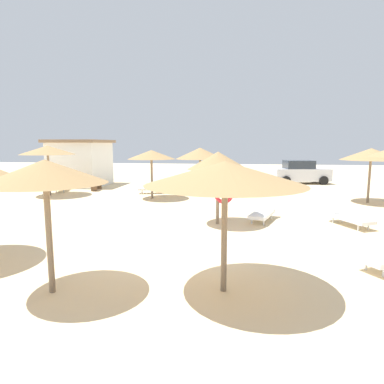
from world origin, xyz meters
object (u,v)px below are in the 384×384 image
(lounger_3, at_px, (154,188))
(lounger_6, at_px, (347,217))
(parasol_5, at_px, (48,150))
(parasol_2, at_px, (200,153))
(lounger_2, at_px, (219,191))
(parasol_7, at_px, (371,154))
(parasol_3, at_px, (151,155))
(parasol_8, at_px, (225,174))
(lounger_0, at_px, (263,212))
(parasol_9, at_px, (45,172))
(lounger_5, at_px, (61,186))
(bench_1, at_px, (96,185))
(parasol_0, at_px, (218,162))
(bench_0, at_px, (218,184))
(beach_cabana, at_px, (81,163))
(parked_car, at_px, (300,172))

(lounger_3, relative_size, lounger_6, 1.01)
(parasol_5, height_order, lounger_6, parasol_5)
(parasol_2, xyz_separation_m, lounger_2, (1.21, -1.33, -2.04))
(lounger_2, bearing_deg, lounger_6, -50.08)
(parasol_2, xyz_separation_m, parasol_7, (8.71, -2.24, 0.05))
(parasol_3, relative_size, parasol_7, 0.90)
(parasol_8, xyz_separation_m, lounger_6, (4.19, 6.04, -2.03))
(parasol_3, xyz_separation_m, lounger_2, (3.53, 1.14, -2.03))
(lounger_6, bearing_deg, parasol_2, 130.39)
(lounger_0, bearing_deg, parasol_9, -123.54)
(lounger_5, bearing_deg, bench_1, 25.04)
(parasol_0, bearing_deg, bench_0, 93.33)
(parasol_9, bearing_deg, lounger_2, 78.44)
(lounger_6, bearing_deg, parasol_9, -138.95)
(parasol_5, xyz_separation_m, lounger_6, (14.56, -5.06, -2.25))
(parasol_8, height_order, lounger_5, parasol_8)
(parasol_2, xyz_separation_m, lounger_6, (6.20, -7.28, -2.04))
(parasol_9, bearing_deg, parasol_8, 9.01)
(parasol_5, distance_m, lounger_5, 2.77)
(lounger_6, bearing_deg, lounger_2, 129.92)
(lounger_5, relative_size, lounger_6, 1.00)
(parasol_0, relative_size, parasol_2, 0.91)
(lounger_3, distance_m, beach_cabana, 6.83)
(parasol_5, bearing_deg, beach_cabana, 93.80)
(parasol_2, height_order, parasol_3, parasol_2)
(parasol_3, height_order, parked_car, parasol_3)
(parasol_9, relative_size, bench_0, 1.75)
(parasol_8, relative_size, beach_cabana, 0.77)
(parasol_2, distance_m, lounger_3, 3.41)
(lounger_2, bearing_deg, parked_car, 51.36)
(parasol_3, distance_m, parasol_7, 11.02)
(parasol_8, relative_size, bench_1, 2.01)
(parasol_0, xyz_separation_m, parasol_8, (0.47, -5.59, 0.07))
(lounger_6, relative_size, bench_1, 1.28)
(lounger_5, bearing_deg, lounger_3, -0.23)
(parasol_3, bearing_deg, lounger_0, -38.97)
(beach_cabana, bearing_deg, parasol_8, -55.68)
(parasol_5, height_order, parked_car, parasol_5)
(parasol_7, height_order, bench_1, parasol_7)
(bench_1, bearing_deg, lounger_0, -36.08)
(lounger_2, bearing_deg, parasol_8, -86.20)
(lounger_3, bearing_deg, lounger_6, -36.93)
(lounger_2, distance_m, bench_1, 8.06)
(parasol_2, relative_size, lounger_2, 1.46)
(parasol_7, xyz_separation_m, bench_1, (-15.39, 2.51, -2.06))
(parasol_0, height_order, lounger_6, parasol_0)
(parasol_5, distance_m, parasol_7, 17.08)
(parasol_7, xyz_separation_m, parasol_8, (-6.70, -11.08, -0.06))
(lounger_0, distance_m, lounger_3, 8.63)
(parasol_5, height_order, beach_cabana, beach_cabana)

